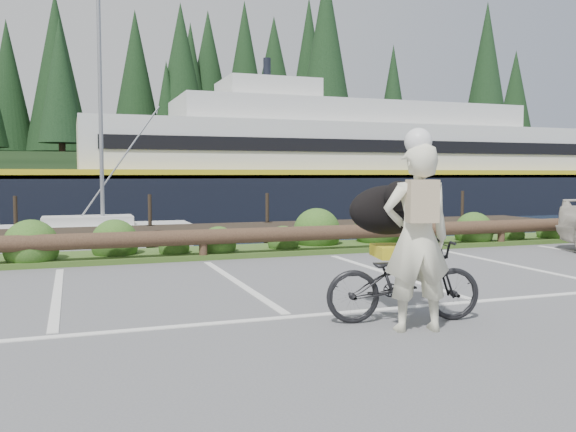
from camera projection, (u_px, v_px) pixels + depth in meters
name	position (u px, v px, depth m)	size (l,w,h in m)	color
ground	(279.00, 310.00, 7.48)	(72.00, 72.00, 0.00)	#555557
harbor_backdrop	(94.00, 186.00, 81.42)	(170.00, 160.00, 30.00)	#19283D
vegetation_strip	(196.00, 253.00, 12.46)	(34.00, 1.60, 0.10)	#3D5B21
log_rail	(203.00, 260.00, 11.81)	(32.00, 0.30, 0.60)	#443021
bicycle	(404.00, 281.00, 6.88)	(0.62, 1.78, 0.93)	black
cyclist	(417.00, 238.00, 6.44)	(0.73, 0.48, 1.99)	beige
dog	(389.00, 210.00, 7.39)	(1.04, 0.51, 0.60)	black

